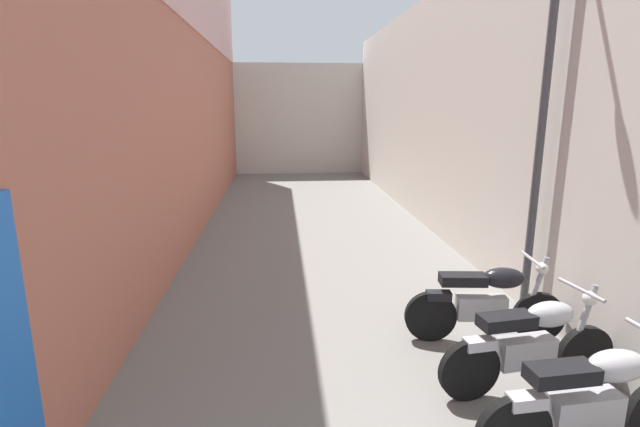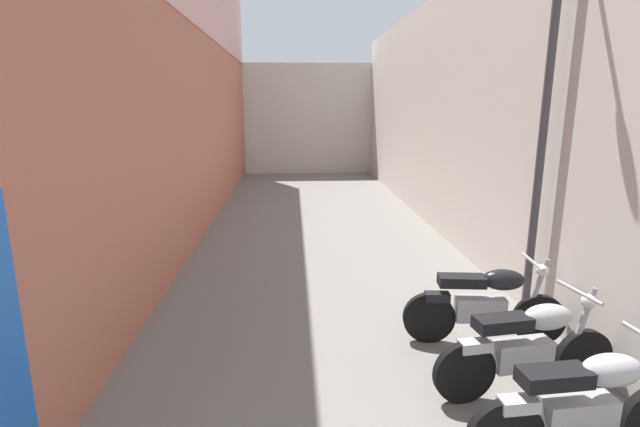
{
  "view_description": "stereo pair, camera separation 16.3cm",
  "coord_description": "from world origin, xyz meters",
  "px_view_note": "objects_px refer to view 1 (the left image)",
  "views": [
    {
      "loc": [
        -0.78,
        0.91,
        2.71
      ],
      "look_at": [
        -0.27,
        6.94,
        1.31
      ],
      "focal_mm": 26.51,
      "sensor_mm": 36.0,
      "label": 1
    },
    {
      "loc": [
        -0.62,
        0.9,
        2.71
      ],
      "look_at": [
        -0.27,
        6.94,
        1.31
      ],
      "focal_mm": 26.51,
      "sensor_mm": 36.0,
      "label": 2
    }
  ],
  "objects_px": {
    "motorcycle_fourth": "(592,400)",
    "street_lamp": "(539,89)",
    "motorcycle_sixth": "(487,301)",
    "motorcycle_fifth": "(531,343)"
  },
  "relations": [
    {
      "from": "motorcycle_fifth",
      "to": "motorcycle_sixth",
      "type": "height_order",
      "value": "same"
    },
    {
      "from": "motorcycle_fourth",
      "to": "street_lamp",
      "type": "height_order",
      "value": "street_lamp"
    },
    {
      "from": "motorcycle_sixth",
      "to": "motorcycle_fifth",
      "type": "bearing_deg",
      "value": -90.0
    },
    {
      "from": "motorcycle_sixth",
      "to": "street_lamp",
      "type": "relative_size",
      "value": 0.37
    },
    {
      "from": "motorcycle_sixth",
      "to": "street_lamp",
      "type": "bearing_deg",
      "value": 40.58
    },
    {
      "from": "motorcycle_fifth",
      "to": "motorcycle_fourth",
      "type": "bearing_deg",
      "value": -90.0
    },
    {
      "from": "motorcycle_fourth",
      "to": "motorcycle_fifth",
      "type": "relative_size",
      "value": 1.0
    },
    {
      "from": "motorcycle_sixth",
      "to": "motorcycle_fourth",
      "type": "bearing_deg",
      "value": -90.0
    },
    {
      "from": "motorcycle_fifth",
      "to": "street_lamp",
      "type": "xyz_separation_m",
      "value": [
        0.7,
        1.6,
        2.39
      ]
    },
    {
      "from": "street_lamp",
      "to": "motorcycle_fifth",
      "type": "bearing_deg",
      "value": -113.79
    }
  ]
}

